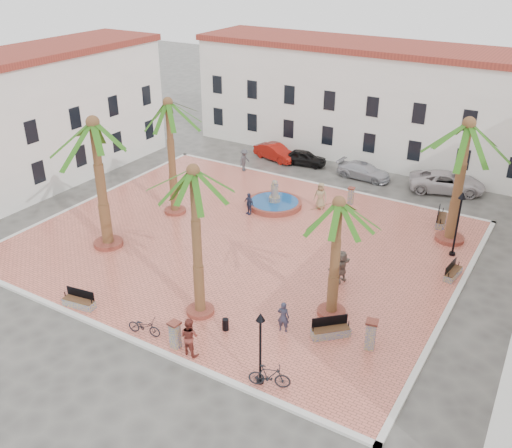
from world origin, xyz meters
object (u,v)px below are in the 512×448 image
at_px(palm_e, 338,217).
at_px(bicycle_b, 269,376).
at_px(bollard_e, 371,334).
at_px(palm_nw, 169,115).
at_px(litter_bin, 225,324).
at_px(car_red, 276,152).
at_px(palm_sw, 95,138).
at_px(bench_se, 331,331).
at_px(cyclist_a, 283,317).
at_px(pedestrian_east, 342,267).
at_px(car_white, 447,182).
at_px(pedestrian_fountain_b, 249,204).
at_px(lamppost_s, 260,336).
at_px(cyclist_b, 189,336).
at_px(bicycle_a, 144,326).
at_px(pedestrian_north, 244,160).
at_px(pedestrian_fountain_a, 321,196).
at_px(fountain, 274,203).
at_px(bench_s, 79,302).
at_px(car_silver, 364,171).
at_px(palm_s, 194,187).
at_px(lamppost_e, 459,213).
at_px(bench_ne, 441,220).
at_px(car_black, 304,158).
at_px(bench_e, 453,273).
at_px(bollard_se, 175,334).
at_px(bollard_n, 351,196).
at_px(palm_ne, 467,139).

relative_size(palm_e, bicycle_b, 3.56).
height_order(bollard_e, bicycle_b, bollard_e).
xyz_separation_m(palm_nw, litter_bin, (10.45, -9.29, -6.59)).
relative_size(bollard_e, car_red, 0.37).
height_order(palm_sw, bench_se, palm_sw).
distance_m(palm_sw, cyclist_a, 14.86).
bearing_deg(pedestrian_east, car_white, -170.79).
relative_size(palm_e, pedestrian_fountain_b, 4.16).
bearing_deg(lamppost_s, palm_e, 85.27).
xyz_separation_m(cyclist_a, cyclist_b, (-2.83, -3.66, 0.13)).
bearing_deg(bicycle_a, pedestrian_north, 9.52).
distance_m(palm_sw, cyclist_b, 13.39).
bearing_deg(bicycle_b, pedestrian_fountain_a, -2.01).
xyz_separation_m(fountain, pedestrian_fountain_b, (-0.87, -2.03, 0.51)).
distance_m(bench_s, bench_se, 12.90).
distance_m(palm_nw, car_white, 21.34).
distance_m(palm_sw, car_red, 20.14).
relative_size(bench_s, lamppost_s, 0.51).
bearing_deg(car_silver, palm_s, -176.90).
height_order(palm_nw, cyclist_a, palm_nw).
distance_m(lamppost_e, pedestrian_north, 18.99).
distance_m(litter_bin, cyclist_a, 2.83).
bearing_deg(cyclist_b, bench_ne, -103.22).
bearing_deg(pedestrian_fountain_a, litter_bin, -87.59).
relative_size(palm_sw, car_red, 2.00).
xyz_separation_m(palm_s, palm_e, (5.73, 3.36, -1.48)).
bearing_deg(car_white, palm_e, 158.46).
distance_m(lamppost_s, litter_bin, 4.56).
height_order(palm_s, bicycle_b, palm_s).
height_order(litter_bin, pedestrian_east, pedestrian_east).
relative_size(palm_s, cyclist_b, 4.23).
xyz_separation_m(palm_nw, pedestrian_fountain_a, (8.35, 5.76, -5.93)).
bearing_deg(pedestrian_fountain_a, bicycle_a, -98.94).
distance_m(palm_s, car_black, 23.54).
distance_m(palm_s, bench_e, 15.75).
distance_m(lamppost_e, bollard_se, 17.89).
height_order(pedestrian_fountain_a, car_black, pedestrian_fountain_a).
bearing_deg(bench_s, palm_s, 17.71).
xyz_separation_m(lamppost_e, bollard_e, (-1.07, -10.85, -1.99)).
relative_size(bicycle_a, pedestrian_north, 0.94).
xyz_separation_m(palm_e, bicycle_b, (-0.06, -6.18, -4.87)).
bearing_deg(lamppost_e, bollard_n, 155.52).
bearing_deg(car_black, pedestrian_east, -156.02).
bearing_deg(car_black, palm_s, -175.61).
bearing_deg(palm_sw, bench_s, -58.59).
height_order(palm_s, bench_e, palm_s).
bearing_deg(palm_ne, lamppost_e, -70.89).
relative_size(fountain, car_black, 1.03).
distance_m(litter_bin, car_silver, 22.37).
bearing_deg(bench_se, car_black, 76.57).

